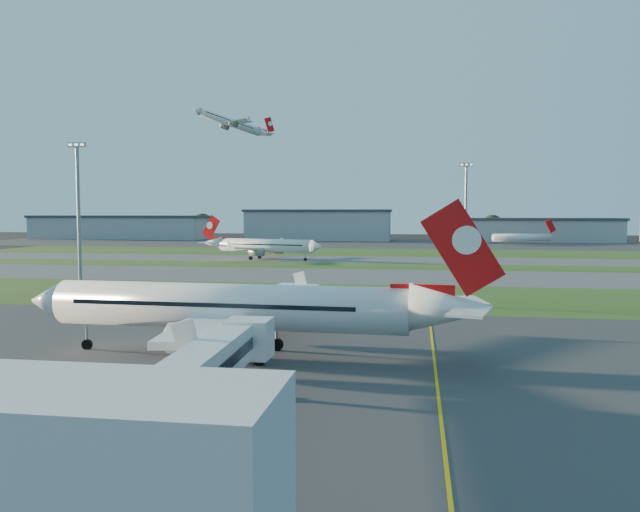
% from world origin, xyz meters
% --- Properties ---
extents(ground, '(700.00, 700.00, 0.00)m').
position_xyz_m(ground, '(0.00, 0.00, 0.00)').
color(ground, black).
rests_on(ground, ground).
extents(apron_near, '(300.00, 70.00, 0.01)m').
position_xyz_m(apron_near, '(0.00, 0.00, 0.01)').
color(apron_near, '#333335').
rests_on(apron_near, ground).
extents(grass_strip_a, '(300.00, 34.00, 0.01)m').
position_xyz_m(grass_strip_a, '(0.00, 52.00, 0.01)').
color(grass_strip_a, '#364C19').
rests_on(grass_strip_a, ground).
extents(taxiway_a, '(300.00, 32.00, 0.01)m').
position_xyz_m(taxiway_a, '(0.00, 85.00, 0.01)').
color(taxiway_a, '#515154').
rests_on(taxiway_a, ground).
extents(grass_strip_b, '(300.00, 18.00, 0.01)m').
position_xyz_m(grass_strip_b, '(0.00, 110.00, 0.01)').
color(grass_strip_b, '#364C19').
rests_on(grass_strip_b, ground).
extents(taxiway_b, '(300.00, 26.00, 0.01)m').
position_xyz_m(taxiway_b, '(0.00, 132.00, 0.01)').
color(taxiway_b, '#515154').
rests_on(taxiway_b, ground).
extents(grass_strip_c, '(300.00, 40.00, 0.01)m').
position_xyz_m(grass_strip_c, '(0.00, 165.00, 0.01)').
color(grass_strip_c, '#364C19').
rests_on(grass_strip_c, ground).
extents(apron_far, '(400.00, 80.00, 0.01)m').
position_xyz_m(apron_far, '(0.00, 225.00, 0.01)').
color(apron_far, '#333335').
rests_on(apron_far, ground).
extents(yellow_line, '(0.25, 60.00, 0.02)m').
position_xyz_m(yellow_line, '(5.00, 0.00, 0.00)').
color(yellow_line, gold).
rests_on(yellow_line, ground).
extents(jet_bridge, '(4.20, 26.90, 6.20)m').
position_xyz_m(jet_bridge, '(-9.81, -15.24, 4.01)').
color(jet_bridge, silver).
rests_on(jet_bridge, ground).
extents(airliner_parked, '(42.64, 36.15, 13.30)m').
position_xyz_m(airliner_parked, '(-14.04, 7.90, 4.67)').
color(airliner_parked, white).
rests_on(airliner_parked, ground).
extents(airliner_taxiing, '(36.15, 30.37, 11.55)m').
position_xyz_m(airliner_taxiing, '(-40.67, 127.51, 4.06)').
color(airliner_taxiing, white).
rests_on(airliner_taxiing, ground).
extents(airliner_departing, '(29.67, 25.94, 11.28)m').
position_xyz_m(airliner_departing, '(-79.73, 224.28, 53.98)').
color(airliner_departing, white).
extents(mini_jet_near, '(27.56, 11.60, 9.48)m').
position_xyz_m(mini_jet_near, '(47.20, 223.77, 3.28)').
color(mini_jet_near, white).
rests_on(mini_jet_near, ground).
extents(light_mast_west, '(3.20, 0.70, 25.80)m').
position_xyz_m(light_mast_west, '(-55.00, 52.00, 14.81)').
color(light_mast_west, gray).
rests_on(light_mast_west, ground).
extents(light_mast_centre, '(3.20, 0.70, 25.80)m').
position_xyz_m(light_mast_centre, '(15.00, 108.00, 14.81)').
color(light_mast_centre, gray).
rests_on(light_mast_centre, ground).
extents(hangar_far_west, '(91.80, 23.00, 12.20)m').
position_xyz_m(hangar_far_west, '(-150.00, 255.00, 6.14)').
color(hangar_far_west, '#929599').
rests_on(hangar_far_west, ground).
extents(hangar_west, '(71.40, 23.00, 15.20)m').
position_xyz_m(hangar_west, '(-45.00, 255.00, 7.64)').
color(hangar_west, '#929599').
rests_on(hangar_west, ground).
extents(hangar_east, '(81.60, 23.00, 11.20)m').
position_xyz_m(hangar_east, '(55.00, 255.00, 5.64)').
color(hangar_east, '#929599').
rests_on(hangar_east, ground).
extents(tree_far_west, '(11.00, 11.00, 12.00)m').
position_xyz_m(tree_far_west, '(-190.00, 268.00, 6.49)').
color(tree_far_west, black).
rests_on(tree_far_west, ground).
extents(tree_west, '(12.10, 12.10, 13.20)m').
position_xyz_m(tree_west, '(-110.00, 270.00, 7.14)').
color(tree_west, black).
rests_on(tree_west, ground).
extents(tree_mid_west, '(9.90, 9.90, 10.80)m').
position_xyz_m(tree_mid_west, '(-20.00, 266.00, 5.84)').
color(tree_mid_west, black).
rests_on(tree_mid_west, ground).
extents(tree_mid_east, '(11.55, 11.55, 12.60)m').
position_xyz_m(tree_mid_east, '(40.00, 269.00, 6.81)').
color(tree_mid_east, black).
rests_on(tree_mid_east, ground).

